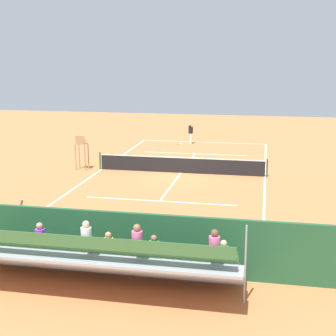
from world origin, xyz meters
The scene contains 13 objects.
ground_plane centered at (0.00, 0.00, 0.00)m, with size 60.00×60.00×0.00m, color #D17542.
court_line_markings centered at (0.00, -0.04, 0.00)m, with size 10.10×22.20×0.01m.
tennis_net centered at (0.00, 0.00, 0.50)m, with size 10.30×0.10×1.07m.
backdrop_wall centered at (0.00, 14.00, 1.00)m, with size 18.00×0.16×2.00m, color #235633.
bleacher_stand centered at (-0.10, 15.36, 0.95)m, with size 9.06×2.40×2.48m.
umpire_chair centered at (6.20, 0.25, 1.31)m, with size 0.67×0.67×2.14m.
courtside_bench centered at (-1.52, 13.27, 0.56)m, with size 1.80×0.40×0.93m.
equipment_bag centered at (-0.02, 13.40, 0.18)m, with size 0.90×0.36×0.36m, color #B22D2D.
tennis_player centered at (0.94, -10.05, 1.02)m, with size 0.45×0.56×1.93m.
tennis_racket centered at (1.75, -9.81, 0.01)m, with size 0.42×0.57×0.03m.
tennis_ball_near centered at (0.64, -7.50, 0.03)m, with size 0.07×0.07×0.07m, color #CCDB33.
tennis_ball_far centered at (2.46, -7.02, 0.03)m, with size 0.07×0.07×0.07m, color #CCDB33.
line_judge centered at (3.67, 13.22, 1.02)m, with size 0.44×0.56×1.93m.
Camera 1 is at (-4.88, 28.67, 6.95)m, focal length 52.90 mm.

